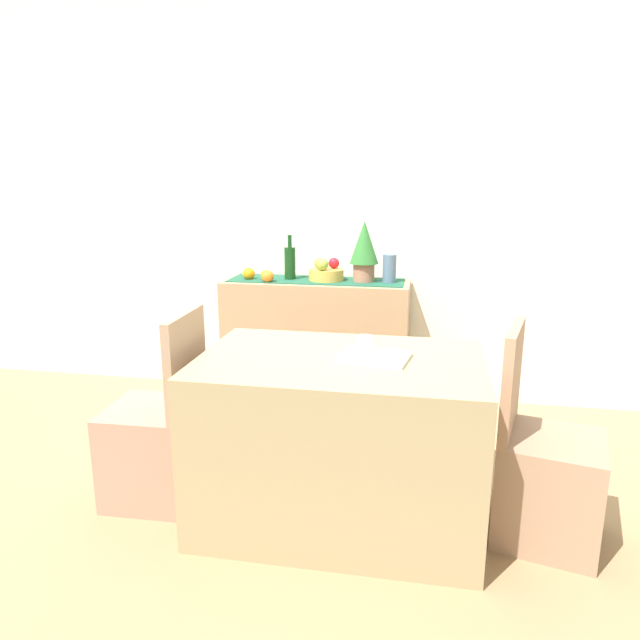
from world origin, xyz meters
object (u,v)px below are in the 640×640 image
Objects in this scene: open_book at (374,357)px; chair_near_window at (157,445)px; fruit_bowl at (326,275)px; sideboard_console at (316,343)px; potted_plant at (364,248)px; wine_bottle at (290,263)px; coffee_cup at (364,346)px; chair_by_corner at (545,479)px; dining_table at (340,439)px; ceramic_vase at (389,269)px.

open_book is 0.31× the size of chair_near_window.
fruit_bowl is 0.25× the size of chair_near_window.
sideboard_console is 3.08× the size of potted_plant.
wine_bottle reaches higher than coffee_cup.
coffee_cup is (0.62, -1.25, -0.16)m from wine_bottle.
chair_near_window is at bearing -179.89° from chair_by_corner.
potted_plant reaches higher than wine_bottle.
potted_plant is 1.72m from chair_near_window.
potted_plant reaches higher than chair_by_corner.
dining_table is 0.43m from coffee_cup.
potted_plant is (0.48, 0.00, 0.10)m from wine_bottle.
potted_plant reaches higher than fruit_bowl.
chair_by_corner is (0.86, 0.00, -0.10)m from dining_table.
ceramic_vase reaches higher than chair_near_window.
potted_plant is at bearing 0.00° from wine_bottle.
fruit_bowl is 1.42m from dining_table.
dining_table is at bearing -94.90° from ceramic_vase.
fruit_bowl is 0.40m from ceramic_vase.
ceramic_vase reaches higher than coffee_cup.
sideboard_console reaches higher than dining_table.
ceramic_vase is at bearing 89.25° from coffee_cup.
chair_near_window is at bearing -113.71° from fruit_bowl.
potted_plant reaches higher than open_book.
sideboard_console is 1.32× the size of chair_near_window.
ceramic_vase is at bearing 101.05° from open_book.
ceramic_vase is 0.47× the size of potted_plant.
chair_by_corner is at bearing 9.14° from open_book.
wine_bottle is (-0.17, 0.00, 0.53)m from sideboard_console.
coffee_cup is (0.45, -1.25, 0.37)m from sideboard_console.
ceramic_vase reaches higher than chair_by_corner.
wine_bottle is 1.61× the size of ceramic_vase.
chair_near_window is at bearing -104.39° from wine_bottle.
dining_table is at bearing -0.03° from chair_near_window.
open_book is (0.67, -1.29, -0.20)m from wine_bottle.
wine_bottle is 0.32× the size of chair_near_window.
chair_near_window is 1.00× the size of chair_by_corner.
sideboard_console is at bearing 180.00° from ceramic_vase.
open_book is at bearing -40.87° from coffee_cup.
coffee_cup is 0.10× the size of chair_near_window.
wine_bottle is at bearing 116.51° from coffee_cup.
sideboard_console is at bearing 180.00° from potted_plant.
fruit_bowl reaches higher than coffee_cup.
open_book is at bearing -62.54° from wine_bottle.
chair_near_window is at bearing -111.30° from sideboard_console.
potted_plant is at bearing 125.08° from chair_by_corner.
ceramic_vase is (0.46, 0.00, 0.51)m from sideboard_console.
coffee_cup is 0.10× the size of chair_by_corner.
sideboard_console reaches higher than open_book.
fruit_bowl is at bearing 102.59° from dining_table.
potted_plant is 1.38× the size of open_book.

